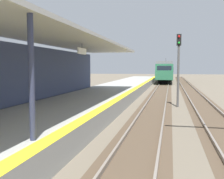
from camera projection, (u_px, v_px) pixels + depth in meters
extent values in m
cube|color=#999993|center=(90.00, 102.00, 18.26)|extent=(5.00, 80.00, 0.90)
cube|color=yellow|center=(122.00, 96.00, 17.73)|extent=(0.50, 80.00, 0.01)
cube|color=#4C4C4C|center=(22.00, 111.00, 14.52)|extent=(0.50, 24.00, 0.90)
cube|color=#384266|center=(21.00, 74.00, 14.35)|extent=(0.40, 24.00, 3.20)
cube|color=#B2B2AD|center=(62.00, 39.00, 13.67)|extent=(4.40, 24.00, 0.16)
cylinder|color=#2D334C|center=(32.00, 95.00, 7.02)|extent=(0.16, 0.16, 4.27)
cube|color=white|center=(82.00, 51.00, 15.58)|extent=(0.08, 1.40, 0.36)
cylinder|color=#333333|center=(82.00, 46.00, 15.55)|extent=(0.03, 0.03, 0.27)
cube|color=#4C3D2D|center=(157.00, 103.00, 21.23)|extent=(2.34, 120.00, 0.01)
cube|color=slate|center=(148.00, 102.00, 21.38)|extent=(0.08, 120.00, 0.15)
cube|color=slate|center=(166.00, 102.00, 21.07)|extent=(0.08, 120.00, 0.15)
cube|color=#4C3D2D|center=(201.00, 104.00, 20.49)|extent=(2.34, 120.00, 0.01)
cube|color=slate|center=(191.00, 103.00, 20.64)|extent=(0.08, 120.00, 0.15)
cube|color=slate|center=(211.00, 103.00, 20.33)|extent=(0.08, 120.00, 0.15)
cube|color=#286647|center=(165.00, 71.00, 51.80)|extent=(2.90, 18.00, 2.70)
cube|color=slate|center=(165.00, 63.00, 51.67)|extent=(2.67, 18.00, 0.44)
cube|color=black|center=(164.00, 70.00, 43.00)|extent=(2.32, 0.06, 1.21)
cube|color=#286647|center=(164.00, 75.00, 42.31)|extent=(2.78, 1.60, 1.49)
cube|color=black|center=(173.00, 69.00, 51.45)|extent=(0.04, 15.84, 0.86)
cylinder|color=#333333|center=(166.00, 60.00, 55.11)|extent=(0.06, 0.06, 0.90)
cube|color=black|center=(164.00, 81.00, 46.26)|extent=(2.17, 2.20, 0.72)
cube|color=black|center=(166.00, 79.00, 57.64)|extent=(2.17, 2.20, 0.72)
cylinder|color=#4C4C4C|center=(178.00, 77.00, 18.83)|extent=(0.16, 0.16, 4.40)
cube|color=black|center=(179.00, 40.00, 18.61)|extent=(0.32, 0.24, 0.80)
sphere|color=red|center=(179.00, 36.00, 18.46)|extent=(0.16, 0.16, 0.16)
sphere|color=green|center=(179.00, 43.00, 18.49)|extent=(0.16, 0.16, 0.16)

